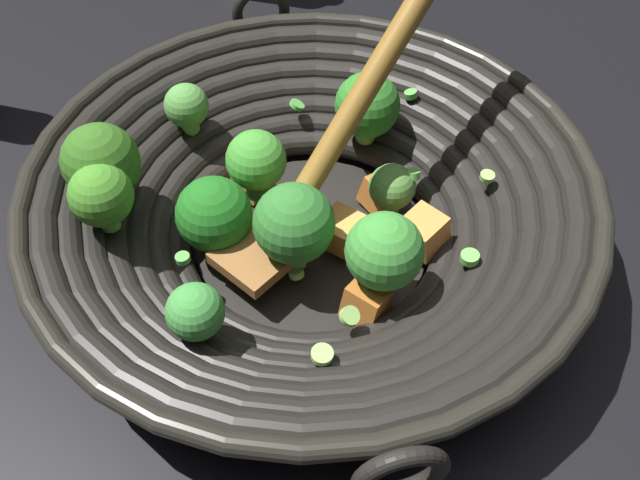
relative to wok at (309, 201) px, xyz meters
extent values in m
plane|color=black|center=(0.00, 0.00, -0.05)|extent=(4.00, 4.00, 0.00)
cylinder|color=black|center=(0.00, 0.00, -0.05)|extent=(0.18, 0.18, 0.01)
torus|color=black|center=(0.00, 0.00, -0.04)|extent=(0.23, 0.23, 0.02)
torus|color=black|center=(0.00, 0.00, -0.03)|extent=(0.26, 0.26, 0.02)
torus|color=black|center=(0.00, 0.00, -0.02)|extent=(0.29, 0.29, 0.02)
torus|color=black|center=(0.00, 0.00, -0.01)|extent=(0.32, 0.32, 0.02)
torus|color=black|center=(0.00, 0.00, 0.00)|extent=(0.35, 0.35, 0.02)
torus|color=black|center=(0.00, 0.00, 0.01)|extent=(0.37, 0.37, 0.02)
torus|color=black|center=(0.00, 0.00, 0.02)|extent=(0.40, 0.40, 0.02)
torus|color=black|center=(0.00, 0.00, 0.02)|extent=(0.42, 0.42, 0.01)
torus|color=black|center=(-0.19, 0.11, 0.02)|extent=(0.04, 0.05, 0.05)
torus|color=black|center=(0.19, -0.12, 0.02)|extent=(0.04, 0.05, 0.05)
cylinder|color=#8ABD55|center=(0.08, 0.12, 0.01)|extent=(0.02, 0.02, 0.01)
sphere|color=#438B27|center=(0.08, 0.12, 0.04)|extent=(0.04, 0.04, 0.04)
cylinder|color=#669C42|center=(0.03, -0.10, -0.01)|extent=(0.03, 0.03, 0.02)
sphere|color=#308028|center=(0.03, -0.10, 0.01)|extent=(0.05, 0.05, 0.05)
cylinder|color=#77AC4F|center=(-0.03, 0.13, 0.00)|extent=(0.02, 0.02, 0.01)
sphere|color=green|center=(-0.03, 0.13, 0.02)|extent=(0.04, 0.04, 0.04)
cylinder|color=#63A049|center=(-0.02, 0.03, -0.02)|extent=(0.02, 0.03, 0.02)
sphere|color=#30772D|center=(-0.02, 0.03, 0.01)|extent=(0.06, 0.06, 0.06)
cylinder|color=#5B9D41|center=(0.04, 0.06, -0.03)|extent=(0.03, 0.03, 0.02)
sphere|color=#1E681C|center=(0.04, 0.06, 0.00)|extent=(0.06, 0.06, 0.06)
cylinder|color=#73BC56|center=(0.13, 0.01, 0.00)|extent=(0.02, 0.02, 0.01)
sphere|color=#529841|center=(0.13, 0.01, 0.02)|extent=(0.04, 0.04, 0.04)
cylinder|color=#5C9C49|center=(0.05, 0.01, -0.02)|extent=(0.03, 0.03, 0.02)
sphere|color=green|center=(0.05, 0.01, 0.01)|extent=(0.05, 0.05, 0.05)
cylinder|color=#6BAB4E|center=(-0.02, -0.07, -0.04)|extent=(0.02, 0.02, 0.01)
sphere|color=#569240|center=(-0.02, -0.07, -0.01)|extent=(0.04, 0.04, 0.04)
cylinder|color=#77A142|center=(0.10, 0.10, 0.01)|extent=(0.03, 0.03, 0.02)
sphere|color=#31661C|center=(0.10, 0.10, 0.04)|extent=(0.06, 0.06, 0.06)
cylinder|color=#76B05B|center=(-0.08, 0.00, -0.02)|extent=(0.02, 0.03, 0.02)
sphere|color=green|center=(-0.08, 0.00, 0.01)|extent=(0.05, 0.05, 0.05)
cube|color=#C36E2B|center=(-0.08, 0.02, -0.02)|extent=(0.03, 0.04, 0.03)
cube|color=gold|center=(0.07, -0.01, -0.03)|extent=(0.03, 0.03, 0.03)
cube|color=orange|center=(-0.07, -0.05, -0.02)|extent=(0.03, 0.03, 0.03)
cube|color=gold|center=(-0.02, -0.01, -0.02)|extent=(0.03, 0.03, 0.03)
cube|color=orange|center=(-0.01, -0.07, -0.03)|extent=(0.03, 0.03, 0.03)
cylinder|color=#56B247|center=(0.09, -0.07, 0.00)|extent=(0.02, 0.02, 0.01)
cylinder|color=#56B247|center=(0.02, 0.10, 0.00)|extent=(0.01, 0.01, 0.01)
cylinder|color=#6BC651|center=(-0.12, -0.05, 0.00)|extent=(0.02, 0.02, 0.01)
cylinder|color=#99D166|center=(-0.08, -0.11, 0.01)|extent=(0.02, 0.02, 0.01)
cylinder|color=#99D166|center=(-0.10, 0.08, 0.00)|extent=(0.02, 0.02, 0.01)
cylinder|color=#56B247|center=(0.03, -0.14, 0.01)|extent=(0.01, 0.01, 0.01)
cylinder|color=#99D166|center=(-0.09, 0.05, -0.01)|extent=(0.02, 0.02, 0.01)
cylinder|color=#6BC651|center=(-0.03, -0.08, 0.00)|extent=(0.02, 0.02, 0.01)
cylinder|color=#99D166|center=(0.07, 0.04, -0.02)|extent=(0.02, 0.02, 0.01)
cylinder|color=#99D166|center=(-0.03, 0.04, -0.03)|extent=(0.01, 0.01, 0.01)
cube|color=brown|center=(0.00, 0.05, -0.02)|extent=(0.06, 0.07, 0.01)
cylinder|color=olive|center=(0.00, -0.09, 0.09)|extent=(0.03, 0.23, 0.19)
camera|label=1|loc=(-0.26, 0.24, 0.37)|focal=38.86mm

